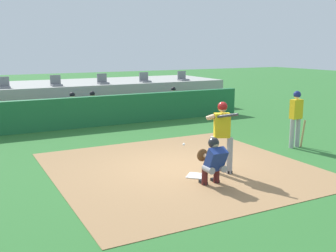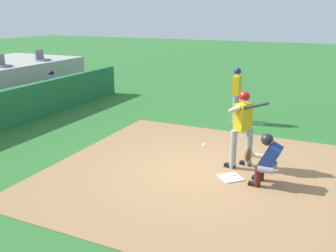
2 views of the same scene
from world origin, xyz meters
The scene contains 9 objects.
ground_plane centered at (0.00, 0.00, 0.00)m, with size 80.00×80.00×0.00m, color #2D6B2D.
dirt_infield centered at (0.00, 0.00, 0.01)m, with size 6.40×6.40×0.01m, color #9E754C.
home_plate centered at (0.00, -0.80, 0.02)m, with size 0.44×0.44×0.02m, color white.
batter_at_plate centered at (0.69, -0.82, 1.04)m, with size 0.58×0.88×1.80m.
catcher_crouched centered at (0.00, -1.49, 0.61)m, with size 0.49×1.70×1.13m.
on_deck_batter centered at (4.27, 0.26, 1.02)m, with size 0.58×0.23×1.79m.
dugout_player_2 centered at (3.83, 7.34, 0.67)m, with size 0.49×0.70×1.30m.
stadium_seat_4 centered at (3.25, 9.38, 1.53)m, with size 0.46×0.46×0.48m.
stadium_seat_5 centered at (5.42, 9.38, 1.53)m, with size 0.46×0.46×0.48m.
Camera 2 is at (-7.24, -2.67, 3.45)m, focal length 39.68 mm.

